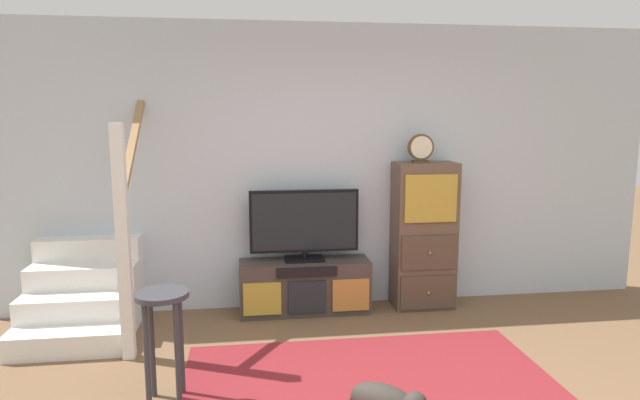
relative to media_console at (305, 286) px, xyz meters
name	(u,v)px	position (x,y,z in m)	size (l,w,h in m)	color
back_wall	(332,167)	(0.30, 0.27, 1.10)	(6.40, 0.12, 2.70)	silver
area_rug	(375,393)	(0.30, -1.59, -0.24)	(2.60, 1.80, 0.01)	maroon
media_console	(305,286)	(0.00, 0.00, 0.00)	(1.22, 0.38, 0.50)	#423833
television	(304,223)	(0.00, 0.02, 0.61)	(1.02, 0.22, 0.67)	black
side_cabinet	(424,236)	(1.15, 0.01, 0.45)	(0.58, 0.38, 1.41)	brown
desk_clock	(421,148)	(1.09, 0.00, 1.29)	(0.24, 0.08, 0.27)	#4C3823
staircase	(90,282)	(-1.94, 0.01, 0.12)	(1.00, 1.36, 2.20)	white
bar_stool_near	(163,322)	(-1.07, -1.51, 0.30)	(0.34, 0.34, 0.75)	#333338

